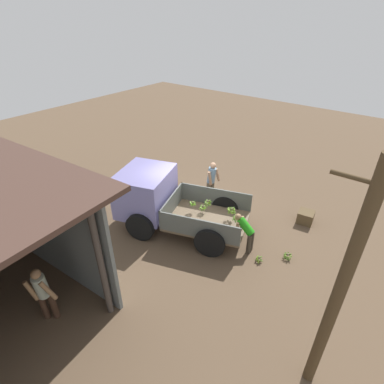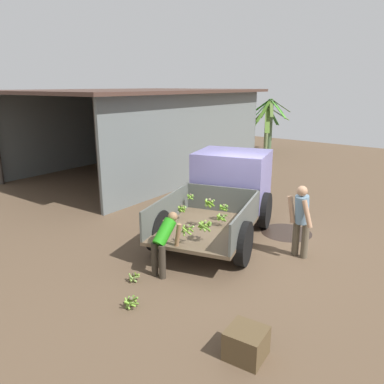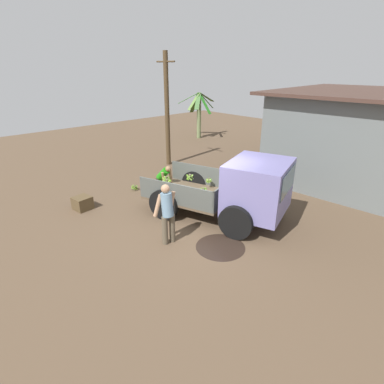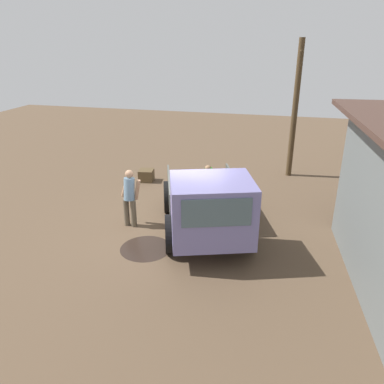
{
  "view_description": "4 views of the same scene",
  "coord_description": "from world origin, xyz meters",
  "views": [
    {
      "loc": [
        -5.49,
        7.22,
        6.64
      ],
      "look_at": [
        -0.15,
        0.29,
        1.34
      ],
      "focal_mm": 28.0,
      "sensor_mm": 36.0,
      "label": 1
    },
    {
      "loc": [
        -7.37,
        -4.65,
        3.8
      ],
      "look_at": [
        -0.2,
        1.38,
        1.12
      ],
      "focal_mm": 35.0,
      "sensor_mm": 36.0,
      "label": 2
    },
    {
      "loc": [
        5.92,
        -5.8,
        4.52
      ],
      "look_at": [
        -0.06,
        -0.29,
        1.08
      ],
      "focal_mm": 28.0,
      "sensor_mm": 36.0,
      "label": 3
    },
    {
      "loc": [
        9.35,
        2.61,
        5.1
      ],
      "look_at": [
        0.69,
        0.5,
        1.42
      ],
      "focal_mm": 35.0,
      "sensor_mm": 36.0,
      "label": 4
    }
  ],
  "objects": [
    {
      "name": "ground",
      "position": [
        0.0,
        0.0,
        0.0
      ],
      "size": [
        36.0,
        36.0,
        0.0
      ],
      "primitive_type": "plane",
      "color": "brown"
    },
    {
      "name": "mud_patch_0",
      "position": [
        1.39,
        -0.58,
        0.0
      ],
      "size": [
        1.34,
        1.34,
        0.01
      ],
      "primitive_type": "cylinder",
      "color": "#2D211B",
      "rests_on": "ground"
    },
    {
      "name": "cargo_truck",
      "position": [
        0.86,
        0.99,
        1.09
      ],
      "size": [
        4.79,
        3.26,
        2.01
      ],
      "rotation": [
        0.0,
        0.0,
        0.32
      ],
      "color": "brown",
      "rests_on": "ground"
    },
    {
      "name": "utility_pole",
      "position": [
        -5.36,
        3.02,
        2.62
      ],
      "size": [
        1.25,
        0.22,
        5.14
      ],
      "color": "#493822",
      "rests_on": "ground"
    },
    {
      "name": "person_foreground_visitor",
      "position": [
        0.22,
        -1.45,
        0.94
      ],
      "size": [
        0.43,
        0.68,
        1.69
      ],
      "rotation": [
        0.0,
        0.0,
        3.02
      ],
      "color": "brown",
      "rests_on": "ground"
    },
    {
      "name": "person_worker_loading",
      "position": [
        -2.32,
        0.35,
        0.74
      ],
      "size": [
        0.69,
        0.53,
        1.27
      ],
      "rotation": [
        0.0,
        0.0,
        0.08
      ],
      "color": "#352E24",
      "rests_on": "ground"
    },
    {
      "name": "banana_bunch_on_ground_0",
      "position": [
        -3.62,
        -0.08,
        0.12
      ],
      "size": [
        0.28,
        0.28,
        0.22
      ],
      "color": "brown",
      "rests_on": "ground"
    },
    {
      "name": "banana_bunch_on_ground_1",
      "position": [
        -2.97,
        0.58,
        0.11
      ],
      "size": [
        0.24,
        0.24,
        0.19
      ],
      "color": "#443E2C",
      "rests_on": "ground"
    },
    {
      "name": "wooden_crate_0",
      "position": [
        -3.37,
        -2.3,
        0.22
      ],
      "size": [
        0.61,
        0.61,
        0.44
      ],
      "primitive_type": "cube",
      "rotation": [
        0.0,
        0.0,
        1.71
      ],
      "color": "brown",
      "rests_on": "ground"
    }
  ]
}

